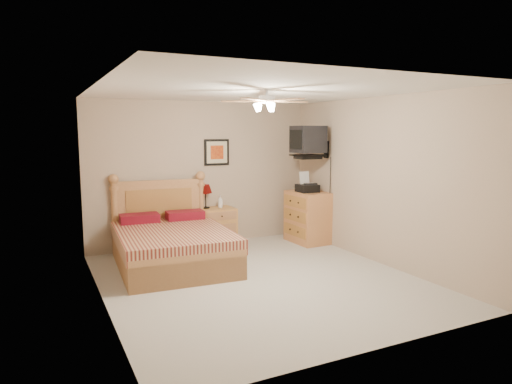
# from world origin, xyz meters

# --- Properties ---
(floor) EXTENTS (4.50, 4.50, 0.00)m
(floor) POSITION_xyz_m (0.00, 0.00, 0.00)
(floor) COLOR #ADA89C
(floor) RESTS_ON ground
(ceiling) EXTENTS (4.00, 4.50, 0.04)m
(ceiling) POSITION_xyz_m (0.00, 0.00, 2.50)
(ceiling) COLOR white
(ceiling) RESTS_ON ground
(wall_back) EXTENTS (4.00, 0.04, 2.50)m
(wall_back) POSITION_xyz_m (0.00, 2.25, 1.25)
(wall_back) COLOR tan
(wall_back) RESTS_ON ground
(wall_front) EXTENTS (4.00, 0.04, 2.50)m
(wall_front) POSITION_xyz_m (0.00, -2.25, 1.25)
(wall_front) COLOR tan
(wall_front) RESTS_ON ground
(wall_left) EXTENTS (0.04, 4.50, 2.50)m
(wall_left) POSITION_xyz_m (-2.00, 0.00, 1.25)
(wall_left) COLOR tan
(wall_left) RESTS_ON ground
(wall_right) EXTENTS (0.04, 4.50, 2.50)m
(wall_right) POSITION_xyz_m (2.00, 0.00, 1.25)
(wall_right) COLOR tan
(wall_right) RESTS_ON ground
(bed) EXTENTS (1.67, 2.12, 1.32)m
(bed) POSITION_xyz_m (-0.86, 1.12, 0.66)
(bed) COLOR #AC7245
(bed) RESTS_ON ground
(nightstand) EXTENTS (0.62, 0.48, 0.66)m
(nightstand) POSITION_xyz_m (0.16, 2.00, 0.33)
(nightstand) COLOR #B9763B
(nightstand) RESTS_ON ground
(table_lamp) EXTENTS (0.27, 0.27, 0.42)m
(table_lamp) POSITION_xyz_m (0.00, 2.09, 0.87)
(table_lamp) COLOR #530806
(table_lamp) RESTS_ON nightstand
(lotion_bottle) EXTENTS (0.10, 0.10, 0.22)m
(lotion_bottle) POSITION_xyz_m (0.25, 2.03, 0.77)
(lotion_bottle) COLOR white
(lotion_bottle) RESTS_ON nightstand
(framed_picture) EXTENTS (0.46, 0.04, 0.46)m
(framed_picture) POSITION_xyz_m (0.27, 2.23, 1.62)
(framed_picture) COLOR black
(framed_picture) RESTS_ON wall_back
(dresser) EXTENTS (0.57, 0.80, 0.92)m
(dresser) POSITION_xyz_m (1.73, 1.52, 0.46)
(dresser) COLOR #BB7749
(dresser) RESTS_ON ground
(fax_machine) EXTENTS (0.35, 0.37, 0.36)m
(fax_machine) POSITION_xyz_m (1.69, 1.49, 1.10)
(fax_machine) COLOR black
(fax_machine) RESTS_ON dresser
(magazine_lower) EXTENTS (0.24, 0.31, 0.03)m
(magazine_lower) POSITION_xyz_m (1.66, 1.80, 0.93)
(magazine_lower) COLOR beige
(magazine_lower) RESTS_ON dresser
(magazine_upper) EXTENTS (0.26, 0.32, 0.02)m
(magazine_upper) POSITION_xyz_m (1.65, 1.83, 0.96)
(magazine_upper) COLOR gray
(magazine_upper) RESTS_ON magazine_lower
(wall_tv) EXTENTS (0.56, 0.46, 0.58)m
(wall_tv) POSITION_xyz_m (1.75, 1.34, 1.81)
(wall_tv) COLOR black
(wall_tv) RESTS_ON wall_right
(ceiling_fan) EXTENTS (1.14, 1.14, 0.28)m
(ceiling_fan) POSITION_xyz_m (0.00, -0.20, 2.36)
(ceiling_fan) COLOR silver
(ceiling_fan) RESTS_ON ceiling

